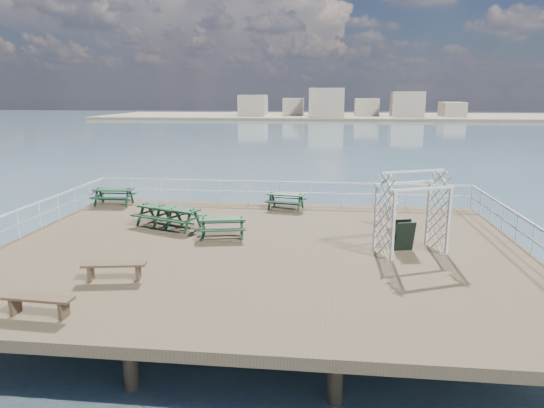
{
  "coord_description": "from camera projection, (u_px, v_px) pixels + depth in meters",
  "views": [
    {
      "loc": [
        2.15,
        -15.76,
        5.16
      ],
      "look_at": [
        0.18,
        1.91,
        1.1
      ],
      "focal_mm": 32.0,
      "sensor_mm": 36.0,
      "label": 1
    }
  ],
  "objects": [
    {
      "name": "flat_bench_near",
      "position": [
        39.0,
        302.0,
        11.44
      ],
      "size": [
        1.71,
        0.5,
        0.49
      ],
      "rotation": [
        0.0,
        0.0,
        -0.06
      ],
      "color": "brown",
      "rests_on": "ground"
    },
    {
      "name": "sea_backdrop",
      "position": [
        362.0,
        113.0,
        145.32
      ],
      "size": [
        300.0,
        300.0,
        9.2
      ],
      "color": "#436171",
      "rests_on": "ground"
    },
    {
      "name": "person",
      "position": [
        392.0,
        208.0,
        19.01
      ],
      "size": [
        0.66,
        0.54,
        1.55
      ],
      "primitive_type": "imported",
      "rotation": [
        0.0,
        0.0,
        0.34
      ],
      "color": "white",
      "rests_on": "ground"
    },
    {
      "name": "railing",
      "position": [
        268.0,
        206.0,
        18.95
      ],
      "size": [
        17.77,
        13.76,
        1.1
      ],
      "color": "silver",
      "rests_on": "ground"
    },
    {
      "name": "sandwich_board",
      "position": [
        404.0,
        236.0,
        16.23
      ],
      "size": [
        0.72,
        0.61,
        1.04
      ],
      "rotation": [
        0.0,
        0.0,
        0.24
      ],
      "color": "black",
      "rests_on": "ground"
    },
    {
      "name": "picnic_table_b",
      "position": [
        159.0,
        211.0,
        19.38
      ],
      "size": [
        2.22,
        2.05,
        0.87
      ],
      "rotation": [
        0.0,
        0.0,
        -0.43
      ],
      "color": "#12321C",
      "rests_on": "ground"
    },
    {
      "name": "picnic_table_d",
      "position": [
        177.0,
        214.0,
        18.98
      ],
      "size": [
        2.25,
        2.05,
        0.89
      ],
      "rotation": [
        0.0,
        0.0,
        -0.39
      ],
      "color": "#12321C",
      "rests_on": "ground"
    },
    {
      "name": "picnic_table_c",
      "position": [
        286.0,
        198.0,
        22.1
      ],
      "size": [
        1.88,
        1.63,
        0.8
      ],
      "rotation": [
        0.0,
        0.0,
        -0.2
      ],
      "color": "#12321C",
      "rests_on": "ground"
    },
    {
      "name": "picnic_table_e",
      "position": [
        223.0,
        223.0,
        17.75
      ],
      "size": [
        1.92,
        1.66,
        0.82
      ],
      "rotation": [
        0.0,
        0.0,
        0.21
      ],
      "color": "#12321C",
      "rests_on": "ground"
    },
    {
      "name": "flat_bench_far",
      "position": [
        114.0,
        267.0,
        13.64
      ],
      "size": [
        1.81,
        0.71,
        0.51
      ],
      "rotation": [
        0.0,
        0.0,
        0.17
      ],
      "color": "brown",
      "rests_on": "ground"
    },
    {
      "name": "ground",
      "position": [
        261.0,
        251.0,
        16.68
      ],
      "size": [
        18.0,
        14.0,
        0.3
      ],
      "primitive_type": "cube",
      "color": "brown",
      "rests_on": "ground"
    },
    {
      "name": "trellis_arbor",
      "position": [
        412.0,
        217.0,
        15.87
      ],
      "size": [
        2.5,
        1.97,
        2.75
      ],
      "rotation": [
        0.0,
        0.0,
        0.41
      ],
      "color": "silver",
      "rests_on": "ground"
    },
    {
      "name": "picnic_table_a",
      "position": [
        114.0,
        193.0,
        22.92
      ],
      "size": [
        1.84,
        1.51,
        0.87
      ],
      "rotation": [
        0.0,
        0.0,
        0.04
      ],
      "color": "#12321C",
      "rests_on": "ground"
    }
  ]
}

